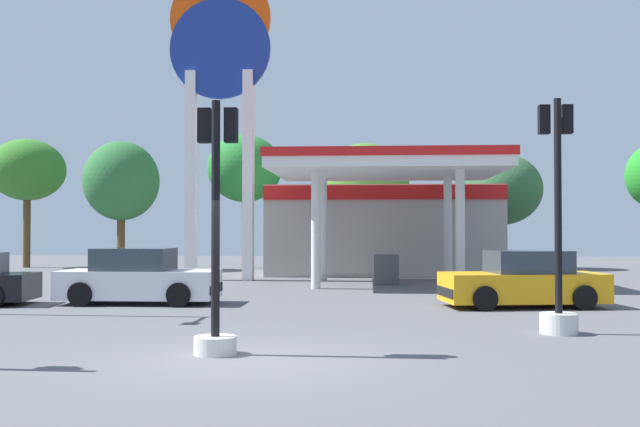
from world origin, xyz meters
name	(u,v)px	position (x,y,z in m)	size (l,w,h in m)	color
ground_plane	(242,361)	(0.00, 0.00, 0.00)	(90.00, 90.00, 0.00)	#56565B
gas_station	(383,223)	(2.58, 21.77, 2.30)	(10.19, 13.41, 4.69)	#ADA89E
station_pole_sign	(220,81)	(-4.00, 17.92, 7.98)	(4.06, 0.56, 12.53)	white
car_0	(523,281)	(5.97, 8.31, 0.67)	(4.34, 2.36, 1.48)	black
car_2	(139,279)	(-4.32, 8.53, 0.68)	(4.24, 1.96, 1.51)	black
traffic_signal_0	(558,257)	(5.62, 3.37, 1.48)	(0.72, 0.72, 4.58)	silver
traffic_signal_2	(216,258)	(-0.53, 0.59, 1.56)	(0.69, 0.70, 4.12)	silver
tree_0	(27,170)	(-16.24, 27.04, 5.17)	(3.99, 3.99, 6.85)	brown
tree_1	(121,181)	(-10.41, 24.95, 4.43)	(3.77, 3.77, 6.44)	brown
tree_2	(245,169)	(-4.58, 27.28, 5.22)	(3.91, 3.91, 7.01)	brown
tree_3	(365,187)	(1.73, 25.62, 4.12)	(4.43, 4.43, 6.32)	brown
tree_4	(501,189)	(8.72, 27.34, 4.09)	(4.21, 4.21, 5.93)	brown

